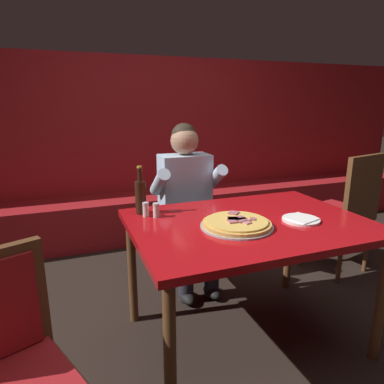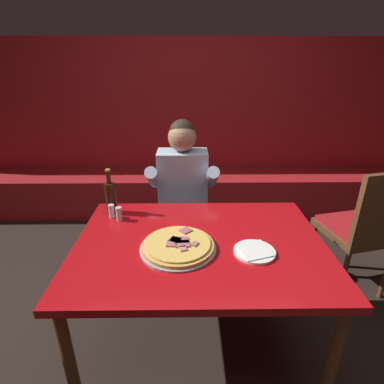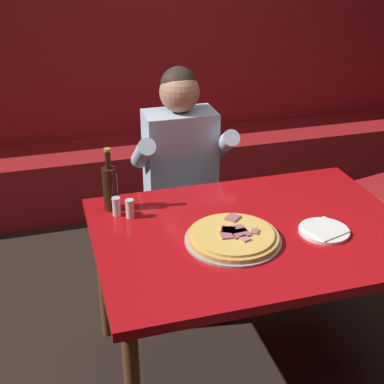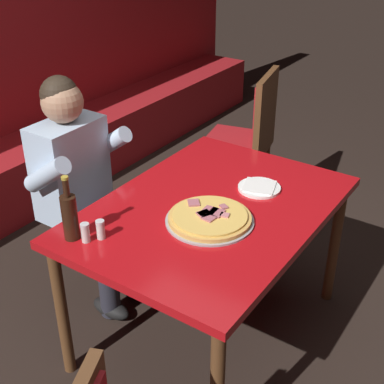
{
  "view_description": "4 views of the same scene",
  "coord_description": "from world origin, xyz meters",
  "views": [
    {
      "loc": [
        -0.95,
        -1.61,
        1.42
      ],
      "look_at": [
        -0.25,
        0.27,
        0.9
      ],
      "focal_mm": 32.0,
      "sensor_mm": 36.0,
      "label": 1
    },
    {
      "loc": [
        -0.06,
        -1.36,
        1.66
      ],
      "look_at": [
        -0.04,
        0.14,
        1.0
      ],
      "focal_mm": 28.0,
      "sensor_mm": 36.0,
      "label": 2
    },
    {
      "loc": [
        -0.79,
        -1.79,
        1.92
      ],
      "look_at": [
        -0.21,
        0.2,
        0.88
      ],
      "focal_mm": 50.0,
      "sensor_mm": 36.0,
      "label": 3
    },
    {
      "loc": [
        -1.81,
        -1.12,
        2.04
      ],
      "look_at": [
        0.04,
        0.13,
        0.79
      ],
      "focal_mm": 50.0,
      "sensor_mm": 36.0,
      "label": 4
    }
  ],
  "objects": [
    {
      "name": "ground_plane",
      "position": [
        0.0,
        0.0,
        0.0
      ],
      "size": [
        24.0,
        24.0,
        0.0
      ],
      "primitive_type": "plane",
      "color": "black"
    },
    {
      "name": "main_dining_table",
      "position": [
        0.0,
        0.0,
        0.69
      ],
      "size": [
        1.33,
        0.96,
        0.77
      ],
      "color": "brown",
      "rests_on": "ground_plane"
    },
    {
      "name": "pizza",
      "position": [
        -0.11,
        -0.06,
        0.79
      ],
      "size": [
        0.39,
        0.39,
        0.05
      ],
      "color": "#9E9EA3",
      "rests_on": "main_dining_table"
    },
    {
      "name": "plate_white_paper",
      "position": [
        0.27,
        -0.1,
        0.78
      ],
      "size": [
        0.21,
        0.21,
        0.02
      ],
      "color": "white",
      "rests_on": "main_dining_table"
    },
    {
      "name": "beer_bottle",
      "position": [
        -0.55,
        0.35,
        0.88
      ],
      "size": [
        0.07,
        0.07,
        0.29
      ],
      "color": "black",
      "rests_on": "main_dining_table"
    },
    {
      "name": "shaker_red_pepper_flakes",
      "position": [
        -0.53,
        0.28,
        0.81
      ],
      "size": [
        0.04,
        0.04,
        0.09
      ],
      "color": "silver",
      "rests_on": "main_dining_table"
    },
    {
      "name": "shaker_black_pepper",
      "position": [
        -0.48,
        0.25,
        0.81
      ],
      "size": [
        0.04,
        0.04,
        0.09
      ],
      "color": "silver",
      "rests_on": "main_dining_table"
    },
    {
      "name": "diner_seated_blue_shirt",
      "position": [
        -0.1,
        0.73,
        0.71
      ],
      "size": [
        0.53,
        0.53,
        1.27
      ],
      "color": "black",
      "rests_on": "ground_plane"
    },
    {
      "name": "dining_chair_near_right",
      "position": [
        1.19,
        0.46,
        0.6
      ],
      "size": [
        0.53,
        0.53,
        1.03
      ],
      "color": "brown",
      "rests_on": "ground_plane"
    }
  ]
}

